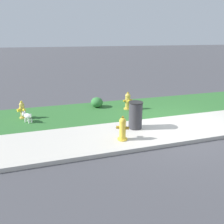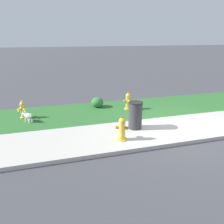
{
  "view_description": "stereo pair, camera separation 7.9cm",
  "coord_description": "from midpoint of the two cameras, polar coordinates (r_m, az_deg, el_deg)",
  "views": [
    {
      "loc": [
        -3.99,
        -5.89,
        2.93
      ],
      "look_at": [
        -1.93,
        1.04,
        0.4
      ],
      "focal_mm": 35.0,
      "sensor_mm": 36.0,
      "label": 1
    },
    {
      "loc": [
        -3.91,
        -5.91,
        2.93
      ],
      "look_at": [
        -1.93,
        1.04,
        0.4
      ],
      "focal_mm": 35.0,
      "sensor_mm": 36.0,
      "label": 2
    }
  ],
  "objects": [
    {
      "name": "shrub_bush_far_verge",
      "position": [
        9.44,
        -4.21,
        2.54
      ],
      "size": [
        0.51,
        0.51,
        0.43
      ],
      "color": "#337538",
      "rests_on": "ground"
    },
    {
      "name": "street_curb",
      "position": [
        6.85,
        20.85,
        -6.82
      ],
      "size": [
        18.0,
        0.16,
        0.12
      ],
      "primitive_type": "cube",
      "color": "#BCB7AD",
      "rests_on": "ground"
    },
    {
      "name": "ground_plane",
      "position": [
        7.68,
        16.0,
        -3.93
      ],
      "size": [
        120.0,
        120.0,
        0.0
      ],
      "primitive_type": "plane",
      "color": "#424247"
    },
    {
      "name": "fire_hydrant_by_grass_verge",
      "position": [
        9.12,
        3.9,
        2.84
      ],
      "size": [
        0.39,
        0.37,
        0.74
      ],
      "rotation": [
        0.0,
        0.0,
        3.15
      ],
      "color": "gold",
      "rests_on": "ground"
    },
    {
      "name": "sidewalk_pavement",
      "position": [
        7.68,
        16.01,
        -3.89
      ],
      "size": [
        18.0,
        2.02,
        0.01
      ],
      "primitive_type": "cube",
      "color": "#BCB7AD",
      "rests_on": "ground"
    },
    {
      "name": "grass_verge",
      "position": [
        9.59,
        8.68,
        1.3
      ],
      "size": [
        18.0,
        2.66,
        0.01
      ],
      "primitive_type": "cube",
      "color": "#2D662D",
      "rests_on": "ground"
    },
    {
      "name": "fire_hydrant_across_street",
      "position": [
        8.78,
        -22.65,
        0.44
      ],
      "size": [
        0.32,
        0.35,
        0.67
      ],
      "rotation": [
        0.0,
        0.0,
        2.15
      ],
      "color": "gold",
      "rests_on": "ground"
    },
    {
      "name": "trash_bin",
      "position": [
        7.21,
        5.84,
        -0.86
      ],
      "size": [
        0.47,
        0.47,
        0.91
      ],
      "color": "#333338",
      "rests_on": "ground"
    },
    {
      "name": "fire_hydrant_far_end",
      "position": [
        6.4,
        2.43,
        -4.37
      ],
      "size": [
        0.37,
        0.35,
        0.75
      ],
      "rotation": [
        0.0,
        0.0,
        5.81
      ],
      "color": "gold",
      "rests_on": "ground"
    },
    {
      "name": "small_white_dog",
      "position": [
        8.34,
        -21.58,
        -0.98
      ],
      "size": [
        0.39,
        0.42,
        0.41
      ],
      "rotation": [
        0.0,
        0.0,
        2.29
      ],
      "color": "white",
      "rests_on": "ground"
    }
  ]
}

